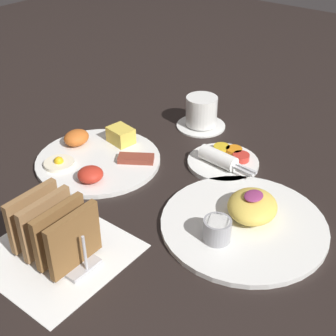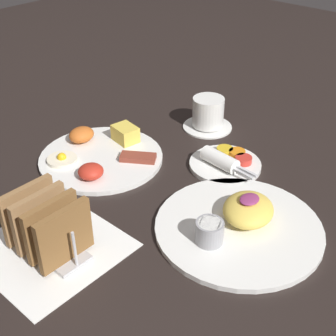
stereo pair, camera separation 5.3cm
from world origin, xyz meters
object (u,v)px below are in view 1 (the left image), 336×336
plate_condiments (223,160)px  plate_foreground (244,220)px  toast_rack (54,230)px  plate_breakfast (97,157)px  coffee_cup (201,113)px

plate_condiments → plate_foreground: bearing=-137.5°
plate_foreground → toast_rack: (-0.25, 0.21, 0.04)m
plate_breakfast → plate_foreground: bearing=-89.1°
plate_condiments → plate_breakfast: bearing=124.8°
plate_foreground → toast_rack: 0.33m
toast_rack → plate_condiments: bearing=-9.9°
plate_breakfast → plate_condiments: (0.16, -0.22, 0.00)m
plate_breakfast → toast_rack: bearing=-148.1°
plate_condiments → toast_rack: 0.41m
plate_condiments → toast_rack: size_ratio=1.13×
plate_foreground → toast_rack: toast_rack is taller
coffee_cup → toast_rack: bearing=-172.7°
plate_breakfast → toast_rack: size_ratio=1.81×
plate_condiments → plate_foreground: size_ratio=0.56×
toast_rack → coffee_cup: (0.52, 0.07, -0.02)m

